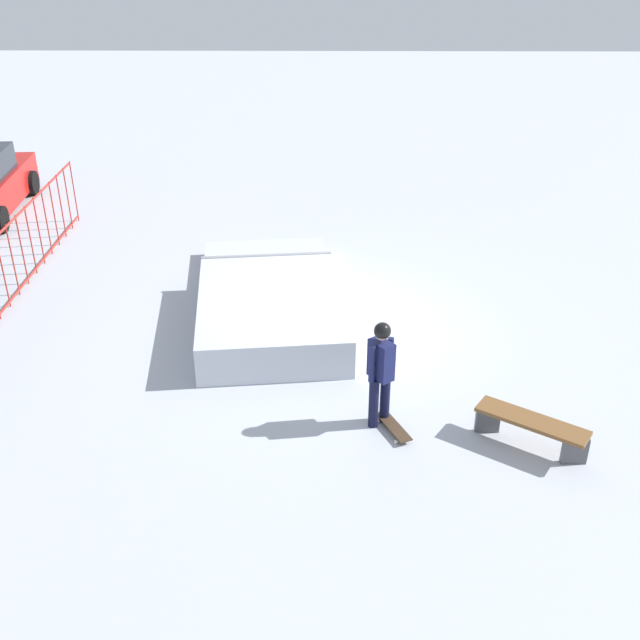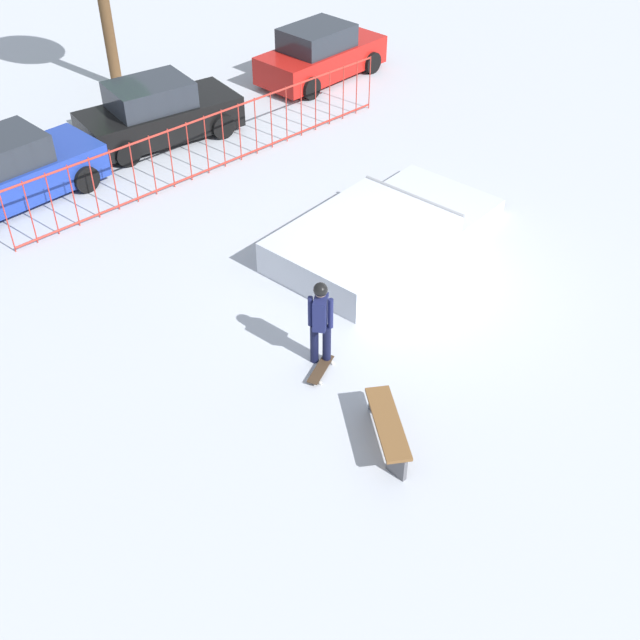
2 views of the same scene
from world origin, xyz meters
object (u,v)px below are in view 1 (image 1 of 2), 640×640
(skater, at_px, (381,366))
(skateboard, at_px, (394,427))
(skate_ramp, at_px, (270,303))
(park_bench, at_px, (531,426))

(skater, xyz_separation_m, skateboard, (-0.19, -0.21, -0.93))
(skateboard, bearing_deg, skater, -157.07)
(skate_ramp, relative_size, skateboard, 6.97)
(skate_ramp, relative_size, park_bench, 3.64)
(skater, bearing_deg, park_bench, 38.40)
(skater, xyz_separation_m, park_bench, (-0.55, -2.14, -0.65))
(skater, relative_size, skateboard, 2.13)
(park_bench, bearing_deg, skateboard, 79.54)
(park_bench, bearing_deg, skate_ramp, 45.89)
(skate_ramp, height_order, skateboard, skate_ramp)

